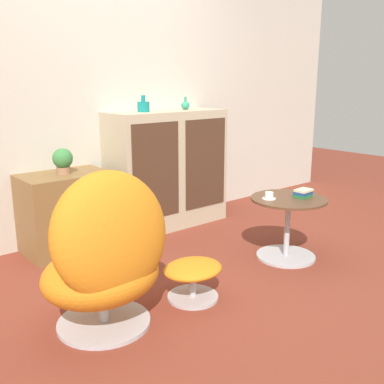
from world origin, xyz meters
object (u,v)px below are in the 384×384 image
Objects in this scene: vase_leftmost at (143,106)px; potted_plant at (63,160)px; vase_inner_left at (185,105)px; book_stack at (303,193)px; coffee_table at (287,223)px; sideboard at (167,169)px; ottoman at (193,273)px; teacup at (269,196)px; tv_console at (67,212)px; egg_chair at (106,256)px.

potted_plant is (-0.79, -0.01, -0.39)m from vase_leftmost.
vase_leftmost is 0.48m from vase_inner_left.
vase_inner_left is 0.87× the size of book_stack.
book_stack is (0.10, -0.06, 0.24)m from coffee_table.
vase_inner_left is at bearing 0.97° from sideboard.
teacup is (0.87, 0.13, 0.34)m from ottoman.
tv_console is 0.73× the size of egg_chair.
vase_leftmost is at bearing 104.94° from teacup.
book_stack is (0.08, -1.34, -0.62)m from vase_inner_left.
ottoman is at bearing -171.60° from teacup.
coffee_table is (1.24, -1.27, -0.04)m from tv_console.
tv_console is 4.79× the size of vase_leftmost.
vase_inner_left reaches higher than book_stack.
book_stack is at bearing -29.85° from teacup.
egg_chair reaches higher than teacup.
potted_plant is at bearing 74.36° from egg_chair.
teacup reaches higher than coffee_table.
sideboard is 2.90× the size of ottoman.
teacup is at bearing 150.04° from coffee_table.
tv_console reaches higher than ottoman.
potted_plant reaches higher than tv_console.
egg_chair is 2.20m from vase_inner_left.
vase_inner_left is 1.47m from book_stack.
egg_chair is at bearing -105.71° from tv_console.
vase_leftmost is (0.78, 0.01, 0.82)m from tv_console.
egg_chair is 1.71m from book_stack.
potted_plant is 1.64m from teacup.
teacup is 0.75× the size of book_stack.
vase_inner_left is (0.48, 0.00, -0.01)m from vase_leftmost.
sideboard is at bearing 99.26° from coffee_table.
vase_inner_left is (1.03, 1.33, 0.97)m from ottoman.
ottoman is 0.94m from teacup.
vase_inner_left is at bearing 0.30° from potted_plant.
potted_plant is at bearing 135.33° from book_stack.
book_stack reaches higher than coffee_table.
egg_chair reaches higher than coffee_table.
tv_console is at bearing 74.29° from egg_chair.
sideboard is 8.29× the size of book_stack.
egg_chair reaches higher than potted_plant.
book_stack reaches higher than teacup.
egg_chair reaches higher than tv_console.
potted_plant is 1.94× the size of teacup.
sideboard reaches higher than potted_plant.
vase_leftmost is 1.38× the size of teacup.
vase_leftmost reaches higher than coffee_table.
tv_console is 1.14m from vase_leftmost.
vase_leftmost is (-0.46, 1.28, 0.86)m from coffee_table.
egg_chair is 7.85× the size of vase_inner_left.
sideboard is 1.91m from egg_chair.
vase_inner_left is at bearing 38.63° from egg_chair.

